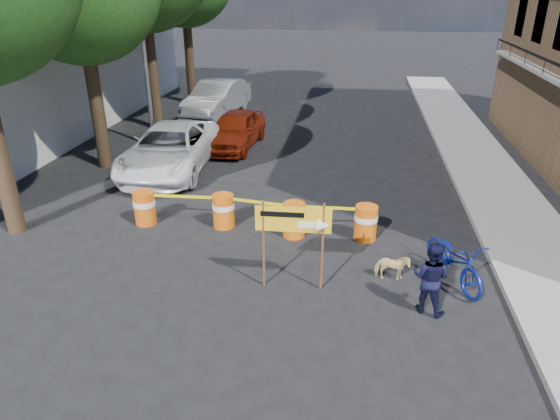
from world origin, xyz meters
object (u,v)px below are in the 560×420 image
(barrel_far_left, at_px, (145,207))
(sedan_silver, at_px, (217,98))
(bicycle, at_px, (458,239))
(sedan_red, at_px, (235,129))
(barrel_far_right, at_px, (366,222))
(dog, at_px, (392,267))
(detour_sign, at_px, (304,226))
(pedestrian, at_px, (430,278))
(suv_white, at_px, (170,149))
(barrel_mid_left, at_px, (223,210))
(barrel_mid_right, at_px, (294,219))

(barrel_far_left, xyz_separation_m, sedan_silver, (-1.16, 11.73, 0.35))
(bicycle, bearing_deg, sedan_red, 104.56)
(barrel_far_right, relative_size, dog, 1.23)
(bicycle, height_order, dog, bicycle)
(detour_sign, distance_m, sedan_silver, 15.29)
(detour_sign, distance_m, pedestrian, 2.64)
(barrel_far_left, distance_m, pedestrian, 7.57)
(pedestrian, xyz_separation_m, dog, (-0.63, 1.03, -0.45))
(pedestrian, distance_m, suv_white, 10.38)
(barrel_far_left, xyz_separation_m, barrel_far_right, (5.80, -0.04, 0.00))
(barrel_far_left, height_order, sedan_red, sedan_red)
(barrel_mid_left, height_order, pedestrian, pedestrian)
(barrel_far_right, height_order, sedan_red, sedan_red)
(sedan_red, bearing_deg, barrel_mid_right, -61.37)
(barrel_mid_right, bearing_deg, suv_white, 138.66)
(detour_sign, height_order, sedan_red, detour_sign)
(barrel_far_right, xyz_separation_m, sedan_red, (-4.96, 7.01, 0.22))
(sedan_silver, bearing_deg, detour_sign, -60.66)
(barrel_far_right, distance_m, suv_white, 7.71)
(bicycle, height_order, suv_white, bicycle)
(dog, bearing_deg, sedan_red, 33.79)
(barrel_mid_right, bearing_deg, bicycle, -23.62)
(bicycle, distance_m, sedan_red, 11.04)
(pedestrian, relative_size, sedan_silver, 0.30)
(barrel_far_left, relative_size, dog, 1.23)
(bicycle, relative_size, sedan_silver, 0.41)
(detour_sign, relative_size, pedestrian, 1.31)
(barrel_far_left, distance_m, suv_white, 4.12)
(sedan_silver, bearing_deg, barrel_mid_left, -66.56)
(barrel_far_right, relative_size, sedan_silver, 0.18)
(pedestrian, xyz_separation_m, suv_white, (-7.72, 6.93, 0.00))
(pedestrian, distance_m, sedan_silver, 16.74)
(barrel_mid_left, relative_size, sedan_silver, 0.18)
(barrel_mid_left, distance_m, bicycle, 5.86)
(barrel_far_left, distance_m, sedan_silver, 11.80)
(suv_white, xyz_separation_m, sedan_red, (1.57, 2.92, -0.06))
(barrel_mid_right, height_order, suv_white, suv_white)
(dog, bearing_deg, sedan_silver, 30.71)
(sedan_red, bearing_deg, suv_white, -113.77)
(barrel_mid_left, relative_size, dog, 1.23)
(bicycle, xyz_separation_m, suv_white, (-8.38, 5.76, -0.27))
(pedestrian, relative_size, suv_white, 0.28)
(barrel_mid_left, distance_m, suv_white, 4.85)
(suv_white, bearing_deg, barrel_far_left, -82.15)
(barrel_mid_left, height_order, sedan_red, sedan_red)
(barrel_mid_left, bearing_deg, barrel_far_right, -2.61)
(barrel_far_right, xyz_separation_m, dog, (0.56, -1.82, -0.16))
(barrel_far_right, bearing_deg, pedestrian, -67.36)
(detour_sign, relative_size, dog, 2.71)
(barrel_far_left, relative_size, suv_white, 0.17)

